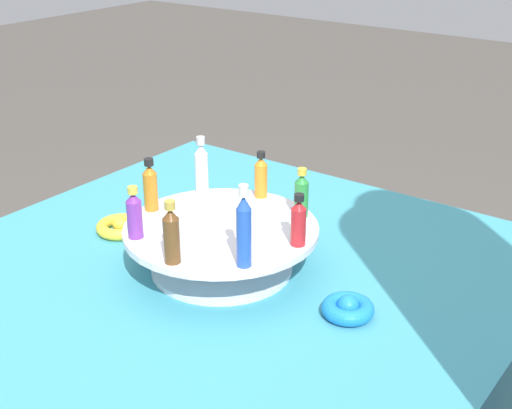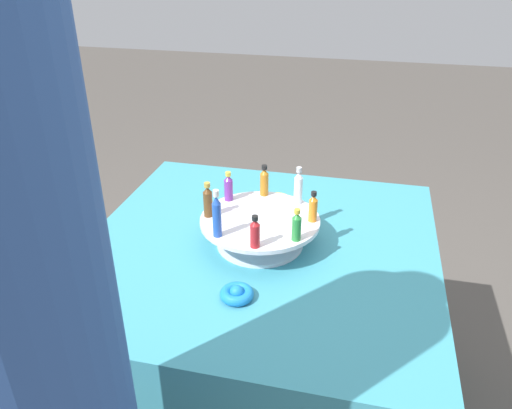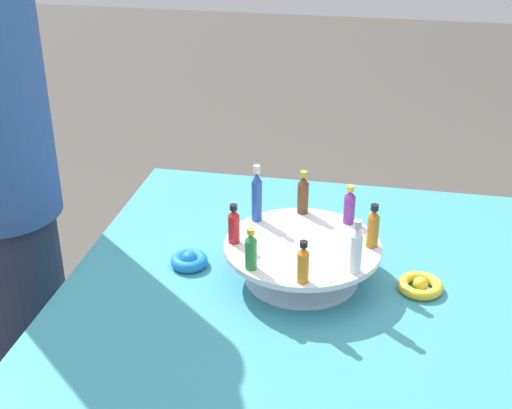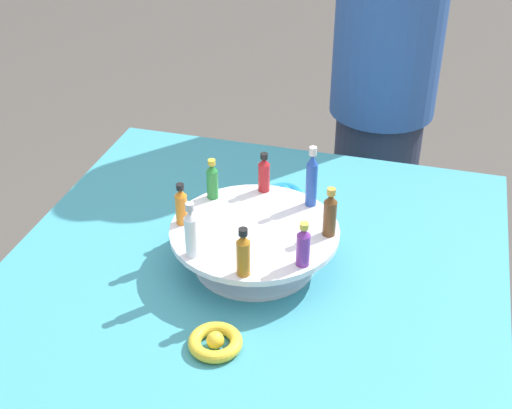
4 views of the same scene
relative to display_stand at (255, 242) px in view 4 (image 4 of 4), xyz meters
The scene contains 13 objects.
party_table 0.41m from the display_stand, ahead, with size 0.98×0.98×0.72m.
display_stand is the anchor object (origin of this frame).
bottle_clear 0.17m from the display_stand, 142.85° to the left, with size 0.02×0.02×0.11m.
bottle_amber 0.16m from the display_stand, behind, with size 0.03×0.03×0.10m.
bottle_purple 0.16m from the display_stand, 127.15° to the right, with size 0.03×0.03×0.09m.
bottle_brown 0.16m from the display_stand, 82.15° to the right, with size 0.03×0.03×0.10m.
bottle_blue 0.17m from the display_stand, 37.15° to the right, with size 0.02×0.02×0.13m.
bottle_red 0.16m from the display_stand, ahead, with size 0.02×0.02×0.09m.
bottle_green 0.16m from the display_stand, 52.85° to the left, with size 0.02×0.02×0.09m.
bottle_orange 0.16m from the display_stand, 97.85° to the left, with size 0.02×0.02×0.09m.
ribbon_bow_gold 0.25m from the display_stand, behind, with size 0.09×0.09×0.03m.
ribbon_bow_blue 0.25m from the display_stand, ahead, with size 0.08×0.08×0.04m.
person_figure 0.80m from the display_stand, 11.23° to the right, with size 0.29×0.29×1.72m.
Camera 4 is at (-1.10, -0.31, 1.59)m, focal length 50.00 mm.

